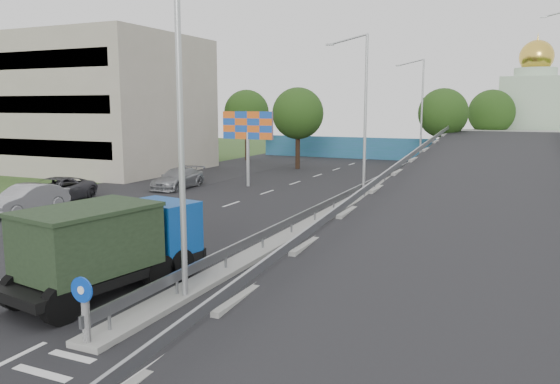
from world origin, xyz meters
The scene contains 21 objects.
road_surface centered at (-3.00, 20.00, 0.00)m, with size 26.00×90.00×0.04m, color black.
parking_strip centered at (-16.00, 20.00, 0.00)m, with size 8.00×90.00×0.05m, color black.
median centered at (0.00, 24.00, 0.10)m, with size 1.00×44.00×0.20m, color gray.
overpass_ramp centered at (7.50, 24.00, 1.75)m, with size 10.00×50.00×3.50m.
median_guardrail centered at (0.00, 24.00, 0.75)m, with size 0.09×44.00×0.71m.
sign_bollard centered at (0.00, 2.17, 1.03)m, with size 0.64×0.23×1.67m.
lamp_post_near centered at (0.11, 6.00, 5.81)m, with size 2.74×0.18×10.08m.
lamp_post_mid centered at (0.11, 26.00, 5.81)m, with size 2.74×0.18×10.08m.
lamp_post_far centered at (0.11, 46.00, 5.81)m, with size 2.74×0.18×10.08m.
beige_building centered at (-30.00, 32.00, 6.00)m, with size 24.00×14.00×12.00m, color #A39A88.
blue_wall centered at (-4.00, 52.00, 1.20)m, with size 30.00×0.50×2.40m, color #236D81.
church centered at (10.00, 60.00, 5.31)m, with size 7.00×7.00×13.80m.
billboard centered at (-9.00, 28.00, 4.19)m, with size 4.00×0.24×5.50m.
tree_left_mid centered at (-10.00, 40.00, 5.18)m, with size 4.80×4.80×7.60m.
tree_median_far centered at (2.00, 48.00, 5.18)m, with size 4.80×4.80×7.60m.
tree_left_far centered at (-18.00, 45.00, 5.18)m, with size 4.80×4.80×7.60m.
tree_ramp_far centered at (6.00, 55.00, 5.18)m, with size 4.80×4.80×7.60m.
dump_truck centered at (-2.32, 5.77, 1.60)m, with size 3.45×6.87×2.89m.
parked_car_b centered at (-15.50, 13.96, 0.80)m, with size 1.70×4.87×1.61m, color gray.
parked_car_c centered at (-16.60, 17.00, 0.78)m, with size 2.57×5.58×1.55m, color #36353B.
parked_car_d centered at (-13.12, 25.00, 0.73)m, with size 2.05×5.03×1.46m, color gray.
Camera 1 is at (9.49, -7.37, 5.92)m, focal length 35.00 mm.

